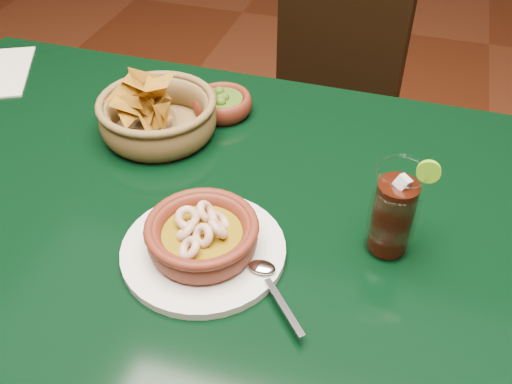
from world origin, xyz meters
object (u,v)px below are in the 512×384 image
(dining_table, at_px, (181,239))
(cola_drink, at_px, (394,211))
(shrimp_plate, at_px, (203,239))
(dining_chair, at_px, (314,119))
(chip_basket, at_px, (157,115))

(dining_table, xyz_separation_m, cola_drink, (0.33, -0.01, 0.17))
(shrimp_plate, bearing_deg, dining_table, 130.87)
(shrimp_plate, bearing_deg, dining_chair, 90.26)
(dining_table, xyz_separation_m, shrimp_plate, (0.09, -0.10, 0.13))
(shrimp_plate, xyz_separation_m, chip_basket, (-0.18, 0.25, 0.01))
(dining_chair, xyz_separation_m, chip_basket, (-0.18, -0.55, 0.32))
(chip_basket, bearing_deg, cola_drink, -20.97)
(dining_chair, height_order, cola_drink, cola_drink)
(chip_basket, bearing_deg, dining_table, -57.71)
(dining_chair, distance_m, shrimp_plate, 0.86)
(dining_table, bearing_deg, chip_basket, 122.29)
(dining_table, bearing_deg, dining_chair, 83.09)
(dining_table, height_order, dining_chair, dining_chair)
(chip_basket, bearing_deg, shrimp_plate, -54.00)
(dining_chair, bearing_deg, chip_basket, -108.09)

